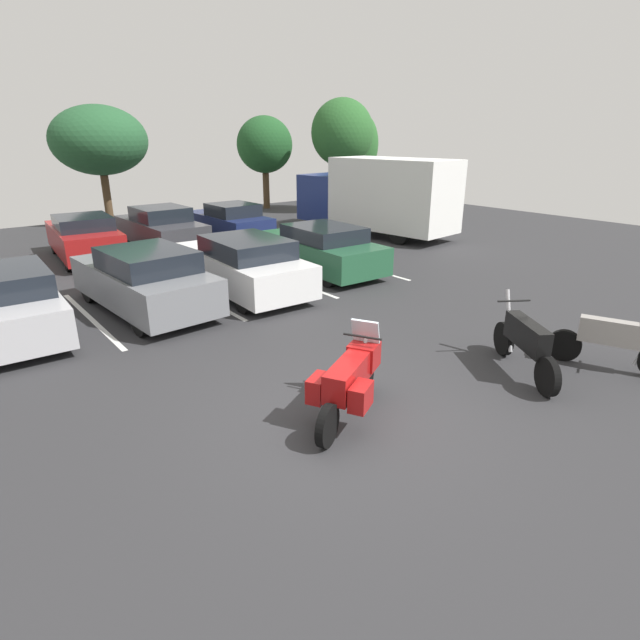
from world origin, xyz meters
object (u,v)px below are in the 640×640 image
object	(u,v)px
motorcycle_second	(613,341)
motorcycle_third	(525,342)
car_far_red	(84,237)
car_far_navy	(230,222)
box_truck	(378,195)
motorcycle_touring	(350,378)
car_grey	(145,280)
car_white	(243,265)
car_green	(320,249)
car_silver	(4,303)
car_far_charcoal	(161,228)

from	to	relation	value
motorcycle_second	motorcycle_third	xyz separation A→B (m)	(-1.38, 0.89, 0.04)
motorcycle_second	car_far_red	bearing A→B (deg)	108.59
motorcycle_second	car_far_navy	world-z (taller)	car_far_navy
box_truck	motorcycle_touring	bearing A→B (deg)	-135.79
car_grey	motorcycle_third	bearing A→B (deg)	-61.88
car_grey	box_truck	xyz separation A→B (m)	(11.34, 3.71, 0.87)
motorcycle_second	motorcycle_third	size ratio (longest dim) A/B	0.99
motorcycle_touring	car_far_red	xyz separation A→B (m)	(-0.25, 13.32, 0.12)
motorcycle_second	motorcycle_third	distance (m)	1.65
car_grey	car_white	distance (m)	2.63
motorcycle_second	car_grey	world-z (taller)	car_grey
motorcycle_touring	car_far_navy	bearing A→B (deg)	68.35
motorcycle_touring	car_far_red	bearing A→B (deg)	91.08
car_white	car_far_navy	size ratio (longest dim) A/B	1.14
motorcycle_second	car_far_navy	bearing A→B (deg)	88.15
car_far_red	box_truck	size ratio (longest dim) A/B	0.63
box_truck	motorcycle_second	bearing A→B (deg)	-116.05
motorcycle_touring	car_green	xyz separation A→B (m)	(5.00, 7.07, 0.09)
car_white	car_silver	bearing A→B (deg)	176.76
car_grey	car_far_charcoal	bearing A→B (deg)	65.30
motorcycle_touring	box_truck	world-z (taller)	box_truck
car_silver	car_far_navy	xyz separation A→B (m)	(8.80, 6.37, -0.02)
car_white	car_far_charcoal	xyz separation A→B (m)	(0.50, 6.89, -0.01)
car_grey	car_far_navy	distance (m)	8.84
car_green	box_truck	xyz separation A→B (m)	(5.74, 3.37, 0.92)
car_silver	box_truck	size ratio (longest dim) A/B	0.61
motorcycle_third	box_truck	distance (m)	13.46
motorcycle_second	box_truck	bearing A→B (deg)	63.95
motorcycle_second	box_truck	distance (m)	13.56
car_silver	car_green	xyz separation A→B (m)	(8.51, 0.12, -0.01)
car_green	car_white	bearing A→B (deg)	-171.72
motorcycle_touring	motorcycle_second	bearing A→B (deg)	-19.50
car_grey	car_far_red	distance (m)	6.60
motorcycle_third	car_green	distance (m)	8.03
car_far_red	box_truck	xyz separation A→B (m)	(10.99, -2.88, 0.89)
motorcycle_third	car_far_charcoal	distance (m)	14.36
motorcycle_touring	motorcycle_third	distance (m)	3.51
car_white	box_truck	distance (m)	9.55
car_far_charcoal	box_truck	size ratio (longest dim) A/B	0.62
motorcycle_touring	car_grey	size ratio (longest dim) A/B	0.42
motorcycle_third	car_white	world-z (taller)	car_white
car_grey	car_green	bearing A→B (deg)	3.46
car_grey	box_truck	distance (m)	11.97
car_far_navy	car_far_red	bearing A→B (deg)	179.93
car_far_charcoal	car_far_navy	xyz separation A→B (m)	(2.77, -0.21, -0.03)
car_grey	car_far_charcoal	distance (m)	7.48
car_green	car_far_navy	world-z (taller)	car_far_navy
car_white	car_green	bearing A→B (deg)	8.28
motorcycle_touring	car_far_charcoal	size ratio (longest dim) A/B	0.44
car_far_charcoal	motorcycle_second	bearing A→B (deg)	-81.48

